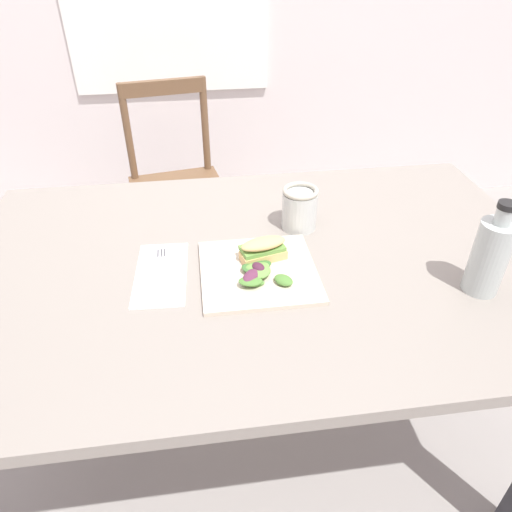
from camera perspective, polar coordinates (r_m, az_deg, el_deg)
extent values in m
plane|color=gray|center=(1.63, 1.80, -23.81)|extent=(9.21, 9.21, 0.00)
cube|color=gray|center=(1.13, 0.75, -0.91)|extent=(1.43, 0.91, 0.03)
cube|color=#2D2D33|center=(1.73, -23.02, -4.94)|extent=(0.07, 0.07, 0.71)
cube|color=#2D2D33|center=(1.83, 19.05, -1.47)|extent=(0.07, 0.07, 0.71)
cylinder|color=brown|center=(2.05, -12.60, -0.73)|extent=(0.03, 0.03, 0.43)
cylinder|color=brown|center=(2.09, -3.39, 0.91)|extent=(0.03, 0.03, 0.43)
cylinder|color=brown|center=(2.34, -13.64, 3.96)|extent=(0.03, 0.03, 0.43)
cylinder|color=brown|center=(2.37, -5.49, 5.35)|extent=(0.03, 0.03, 0.43)
cube|color=brown|center=(2.09, -9.35, 7.71)|extent=(0.46, 0.46, 0.02)
cylinder|color=brown|center=(2.16, -15.33, 14.21)|extent=(0.03, 0.03, 0.42)
cylinder|color=brown|center=(2.19, -6.22, 15.58)|extent=(0.03, 0.03, 0.42)
cube|color=brown|center=(2.12, -11.31, 19.51)|extent=(0.36, 0.09, 0.06)
cube|color=beige|center=(1.08, 0.29, -1.87)|extent=(0.26, 0.26, 0.01)
cube|color=#DBB270|center=(1.10, 0.89, 0.10)|extent=(0.11, 0.07, 0.02)
cube|color=#6B9E47|center=(1.10, 0.78, 0.95)|extent=(0.11, 0.08, 0.01)
ellipsoid|color=#DBB270|center=(1.08, 0.91, 1.53)|extent=(0.12, 0.07, 0.02)
ellipsoid|color=#518438|center=(1.03, -0.28, -3.33)|extent=(0.05, 0.03, 0.01)
ellipsoid|color=#3D7033|center=(1.07, 0.28, -1.09)|extent=(0.07, 0.04, 0.01)
ellipsoid|color=#602D47|center=(1.03, -0.58, -2.45)|extent=(0.06, 0.06, 0.02)
ellipsoid|color=#518438|center=(1.02, -0.68, -3.08)|extent=(0.06, 0.04, 0.01)
ellipsoid|color=#518438|center=(1.03, 3.38, -2.95)|extent=(0.05, 0.06, 0.02)
ellipsoid|color=#3D7033|center=(1.06, -0.05, -1.41)|extent=(0.04, 0.04, 0.01)
ellipsoid|color=#6B9E47|center=(1.06, 0.07, -1.38)|extent=(0.05, 0.03, 0.02)
ellipsoid|color=#6B9E47|center=(1.07, 0.13, -1.17)|extent=(0.05, 0.05, 0.01)
ellipsoid|color=#6B9E47|center=(1.05, 0.40, -1.54)|extent=(0.06, 0.06, 0.01)
ellipsoid|color=#4C2338|center=(1.05, 0.29, -1.39)|extent=(0.04, 0.04, 0.02)
ellipsoid|color=#3D7033|center=(1.06, -0.76, -1.49)|extent=(0.05, 0.05, 0.01)
ellipsoid|color=#6B9E47|center=(1.04, 0.53, -1.98)|extent=(0.07, 0.07, 0.02)
cube|color=white|center=(1.10, -11.48, -2.11)|extent=(0.13, 0.24, 0.00)
cube|color=silver|center=(1.08, -11.52, -2.68)|extent=(0.01, 0.14, 0.00)
cube|color=silver|center=(1.15, -11.44, 0.13)|extent=(0.03, 0.05, 0.00)
cube|color=#38383D|center=(1.15, -11.06, 0.44)|extent=(0.00, 0.03, 0.00)
cube|color=#38383D|center=(1.15, -11.45, 0.41)|extent=(0.00, 0.03, 0.00)
cube|color=#38383D|center=(1.16, -11.85, 0.37)|extent=(0.00, 0.03, 0.00)
cylinder|color=#472819|center=(1.11, 26.18, -1.26)|extent=(0.07, 0.07, 0.12)
cylinder|color=#B2BCB7|center=(1.10, 26.52, -0.21)|extent=(0.08, 0.08, 0.17)
cylinder|color=#B2BCB7|center=(1.05, 27.96, 4.32)|extent=(0.03, 0.03, 0.04)
cylinder|color=black|center=(1.04, 28.32, 5.44)|extent=(0.04, 0.04, 0.01)
cylinder|color=#C67528|center=(1.23, 5.29, 5.16)|extent=(0.08, 0.08, 0.08)
cylinder|color=silver|center=(1.22, 5.32, 5.56)|extent=(0.09, 0.09, 0.10)
torus|color=#B7B29E|center=(1.20, 5.46, 7.90)|extent=(0.09, 0.09, 0.01)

